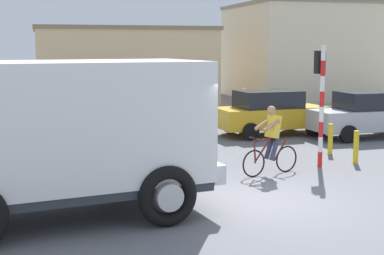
{
  "coord_description": "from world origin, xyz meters",
  "views": [
    {
      "loc": [
        -4.27,
        -10.6,
        3.17
      ],
      "look_at": [
        -0.7,
        2.5,
        1.2
      ],
      "focal_mm": 52.64,
      "sensor_mm": 36.0,
      "label": 1
    }
  ],
  "objects": [
    {
      "name": "ground_plane",
      "position": [
        0.0,
        0.0,
        0.0
      ],
      "size": [
        120.0,
        120.0,
        0.0
      ],
      "primitive_type": "plane",
      "color": "slate"
    },
    {
      "name": "sidewalk_far",
      "position": [
        0.0,
        13.01,
        0.08
      ],
      "size": [
        80.0,
        5.0,
        0.16
      ],
      "primitive_type": "cube",
      "color": "#ADADA8",
      "rests_on": "ground"
    },
    {
      "name": "truck_foreground",
      "position": [
        -3.92,
        -0.19,
        1.67
      ],
      "size": [
        5.74,
        3.44,
        2.9
      ],
      "color": "white",
      "rests_on": "ground"
    },
    {
      "name": "cyclist",
      "position": [
        1.21,
        2.09,
        0.86
      ],
      "size": [
        1.67,
        0.65,
        1.72
      ],
      "color": "black",
      "rests_on": "ground"
    },
    {
      "name": "traffic_light_pole",
      "position": [
        2.84,
        2.68,
        2.07
      ],
      "size": [
        0.24,
        0.43,
        3.2
      ],
      "color": "red",
      "rests_on": "ground"
    },
    {
      "name": "car_red_near",
      "position": [
        3.71,
        7.95,
        0.82
      ],
      "size": [
        4.11,
        2.1,
        1.6
      ],
      "color": "gold",
      "rests_on": "ground"
    },
    {
      "name": "car_white_mid",
      "position": [
        -2.16,
        8.86,
        0.82
      ],
      "size": [
        4.12,
        2.1,
        1.6
      ],
      "color": "#1E2328",
      "rests_on": "ground"
    },
    {
      "name": "car_far_side",
      "position": [
        6.75,
        6.57,
        0.82
      ],
      "size": [
        4.06,
        1.99,
        1.6
      ],
      "color": "#B7B7BC",
      "rests_on": "ground"
    },
    {
      "name": "pedestrian_near_kerb",
      "position": [
        3.02,
        8.91,
        0.85
      ],
      "size": [
        0.34,
        0.22,
        1.62
      ],
      "color": "#2D334C",
      "rests_on": "ground"
    },
    {
      "name": "bollard_near",
      "position": [
        3.98,
        2.73,
        0.45
      ],
      "size": [
        0.14,
        0.14,
        0.9
      ],
      "primitive_type": "cylinder",
      "color": "gold",
      "rests_on": "ground"
    },
    {
      "name": "bollard_far",
      "position": [
        3.98,
        4.13,
        0.45
      ],
      "size": [
        0.14,
        0.14,
        0.9
      ],
      "primitive_type": "cylinder",
      "color": "gold",
      "rests_on": "ground"
    },
    {
      "name": "building_mid_block",
      "position": [
        0.27,
        20.4,
        2.1
      ],
      "size": [
        9.47,
        6.28,
        4.19
      ],
      "color": "#D1B284",
      "rests_on": "ground"
    },
    {
      "name": "building_corner_right",
      "position": [
        11.83,
        21.25,
        2.85
      ],
      "size": [
        8.81,
        8.07,
        5.7
      ],
      "color": "beige",
      "rests_on": "ground"
    }
  ]
}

